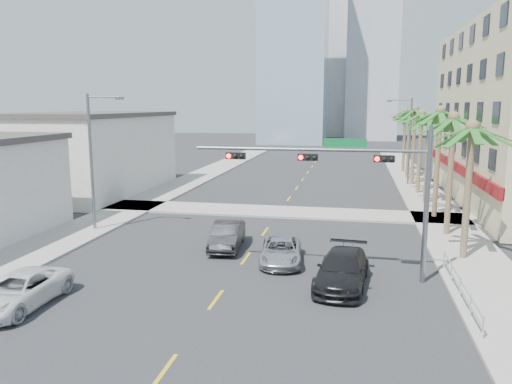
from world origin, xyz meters
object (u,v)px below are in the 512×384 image
(traffic_signal_mast, at_px, (357,175))
(car_lane_right, at_px, (342,269))
(car_lane_left, at_px, (227,235))
(car_lane_center, at_px, (281,251))
(car_parked_far, at_px, (18,291))

(traffic_signal_mast, distance_m, car_lane_right, 4.46)
(car_lane_left, bearing_deg, car_lane_right, -41.56)
(car_lane_center, distance_m, car_lane_right, 4.35)
(car_parked_far, bearing_deg, car_lane_left, 58.83)
(car_lane_center, bearing_deg, car_parked_far, -146.53)
(traffic_signal_mast, relative_size, car_lane_left, 2.40)
(car_lane_left, xyz_separation_m, car_lane_right, (6.78, -4.94, 0.02))
(car_parked_far, height_order, car_lane_right, car_lane_right)
(car_parked_far, height_order, car_lane_center, car_parked_far)
(traffic_signal_mast, height_order, car_parked_far, traffic_signal_mast)
(car_lane_left, relative_size, car_lane_center, 1.01)
(car_lane_right, bearing_deg, car_lane_left, 149.10)
(car_lane_center, height_order, car_lane_right, car_lane_right)
(traffic_signal_mast, bearing_deg, car_lane_right, -113.52)
(traffic_signal_mast, relative_size, car_parked_far, 2.19)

